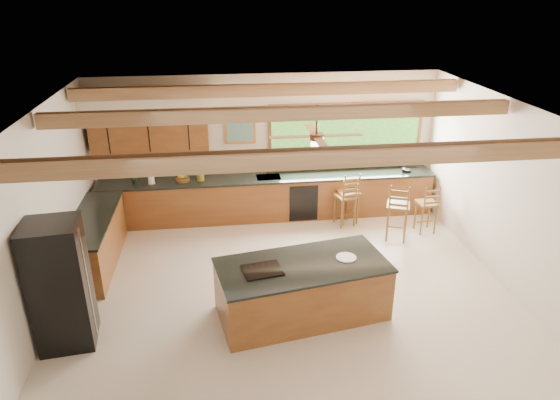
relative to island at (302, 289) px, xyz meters
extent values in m
plane|color=beige|center=(-0.13, 0.58, -0.44)|extent=(7.20, 7.20, 0.00)
cube|color=beige|center=(-0.13, 3.83, 1.06)|extent=(7.20, 0.04, 3.00)
cube|color=beige|center=(-0.13, -2.67, 1.06)|extent=(7.20, 0.04, 3.00)
cube|color=beige|center=(-3.73, 0.58, 1.06)|extent=(0.04, 6.50, 3.00)
cube|color=beige|center=(3.47, 0.58, 1.06)|extent=(0.04, 6.50, 3.00)
cube|color=#A67253|center=(-0.13, 0.58, 2.56)|extent=(7.20, 6.50, 0.04)
cube|color=#A88754|center=(-0.13, -1.02, 2.42)|extent=(7.10, 0.15, 0.22)
cube|color=#A88754|center=(-0.13, 1.08, 2.42)|extent=(7.10, 0.15, 0.22)
cube|color=#A88754|center=(-0.13, 2.88, 2.42)|extent=(7.10, 0.15, 0.22)
cube|color=brown|center=(-2.48, 3.64, 1.46)|extent=(2.30, 0.35, 0.70)
cube|color=white|center=(-2.48, 3.57, 2.06)|extent=(2.60, 0.50, 0.48)
cylinder|color=#FFEABF|center=(-3.18, 3.57, 1.83)|extent=(0.10, 0.10, 0.01)
cylinder|color=#FFEABF|center=(-1.78, 3.57, 1.83)|extent=(0.10, 0.10, 0.01)
cube|color=#6FBC43|center=(1.57, 3.80, 1.23)|extent=(3.20, 0.04, 1.30)
cube|color=#BA7C38|center=(-0.68, 3.80, 1.41)|extent=(0.64, 0.03, 0.54)
cube|color=#42775E|center=(-0.68, 3.78, 1.41)|extent=(0.54, 0.01, 0.44)
cube|color=brown|center=(-0.13, 3.49, 0.00)|extent=(7.00, 0.65, 0.88)
cube|color=black|center=(-0.13, 3.49, 0.46)|extent=(7.04, 0.69, 0.04)
cube|color=brown|center=(-3.39, 1.93, 0.00)|extent=(0.65, 2.35, 0.88)
cube|color=black|center=(-3.39, 1.93, 0.46)|extent=(0.69, 2.39, 0.04)
cube|color=black|center=(0.57, 3.16, -0.02)|extent=(0.60, 0.02, 0.78)
cube|color=silver|center=(-0.13, 3.49, 0.47)|extent=(0.50, 0.38, 0.03)
cylinder|color=silver|center=(-0.13, 3.69, 0.63)|extent=(0.03, 0.03, 0.30)
cylinder|color=silver|center=(-0.13, 3.59, 0.76)|extent=(0.03, 0.20, 0.03)
cylinder|color=white|center=(-2.51, 3.40, 0.63)|extent=(0.12, 0.12, 0.30)
cylinder|color=#1D3B17|center=(-2.83, 3.49, 0.58)|extent=(0.05, 0.05, 0.19)
cylinder|color=#1D3B17|center=(-2.91, 3.63, 0.58)|extent=(0.05, 0.05, 0.19)
cube|color=black|center=(2.85, 3.43, 0.52)|extent=(0.21, 0.19, 0.08)
cube|color=brown|center=(0.00, 0.00, -0.02)|extent=(2.63, 1.55, 0.83)
cube|color=black|center=(0.00, 0.00, 0.42)|extent=(2.67, 1.59, 0.04)
cube|color=black|center=(-0.60, -0.11, 0.44)|extent=(0.62, 0.53, 0.02)
cylinder|color=white|center=(0.68, 0.10, 0.44)|extent=(0.30, 0.30, 0.02)
cube|color=black|center=(-3.35, -0.20, 0.48)|extent=(0.79, 0.77, 1.84)
cube|color=silver|center=(-2.99, -0.20, 0.48)|extent=(0.03, 0.05, 1.69)
cube|color=brown|center=(1.47, 3.03, 0.25)|extent=(0.47, 0.47, 0.04)
cylinder|color=brown|center=(1.31, 2.87, -0.11)|extent=(0.04, 0.04, 0.66)
cylinder|color=brown|center=(1.63, 2.87, -0.11)|extent=(0.04, 0.04, 0.66)
cylinder|color=brown|center=(1.31, 3.19, -0.11)|extent=(0.04, 0.04, 0.66)
cylinder|color=brown|center=(1.63, 3.19, -0.11)|extent=(0.04, 0.04, 0.66)
cube|color=brown|center=(1.39, 2.92, 0.21)|extent=(0.47, 0.47, 0.04)
cylinder|color=brown|center=(1.24, 2.76, -0.13)|extent=(0.04, 0.04, 0.62)
cylinder|color=brown|center=(1.54, 2.76, -0.13)|extent=(0.04, 0.04, 0.62)
cylinder|color=brown|center=(1.24, 3.07, -0.13)|extent=(0.04, 0.04, 0.62)
cylinder|color=brown|center=(1.54, 3.07, -0.13)|extent=(0.04, 0.04, 0.62)
cube|color=brown|center=(2.94, 2.40, 0.19)|extent=(0.40, 0.40, 0.04)
cylinder|color=brown|center=(2.79, 2.26, -0.13)|extent=(0.04, 0.04, 0.61)
cylinder|color=brown|center=(3.08, 2.26, -0.13)|extent=(0.04, 0.04, 0.61)
cylinder|color=brown|center=(2.79, 2.55, -0.13)|extent=(0.04, 0.04, 0.61)
cylinder|color=brown|center=(3.08, 2.55, -0.13)|extent=(0.04, 0.04, 0.61)
cube|color=brown|center=(2.25, 2.18, 0.28)|extent=(0.55, 0.55, 0.04)
cylinder|color=brown|center=(2.08, 2.01, -0.09)|extent=(0.04, 0.04, 0.69)
cylinder|color=brown|center=(2.42, 2.01, -0.09)|extent=(0.04, 0.04, 0.69)
cylinder|color=brown|center=(2.08, 2.34, -0.09)|extent=(0.04, 0.04, 0.69)
cylinder|color=brown|center=(2.42, 2.34, -0.09)|extent=(0.04, 0.04, 0.69)
camera|label=1|loc=(-1.14, -6.22, 4.22)|focal=32.00mm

